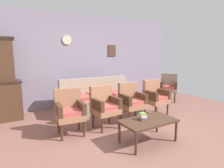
# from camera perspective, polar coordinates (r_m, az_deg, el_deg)

# --- Properties ---
(ground_plane) EXTENTS (7.68, 7.68, 0.00)m
(ground_plane) POSITION_cam_1_polar(r_m,az_deg,el_deg) (4.04, 8.12, -14.13)
(ground_plane) COLOR #84564C
(wall_back_with_decor) EXTENTS (6.40, 0.09, 2.70)m
(wall_back_with_decor) POSITION_cam_1_polar(r_m,az_deg,el_deg) (5.97, -7.74, 7.01)
(wall_back_with_decor) COLOR gray
(wall_back_with_decor) RESTS_ON ground
(floral_couch) EXTENTS (2.03, 0.90, 0.90)m
(floral_couch) POSITION_cam_1_polar(r_m,az_deg,el_deg) (5.25, -4.11, -4.67)
(floral_couch) COLOR gray
(floral_couch) RESTS_ON ground
(armchair_near_couch_end) EXTENTS (0.57, 0.54, 0.90)m
(armchair_near_couch_end) POSITION_cam_1_polar(r_m,az_deg,el_deg) (3.86, -12.53, -7.54)
(armchair_near_couch_end) COLOR #9E6B4C
(armchair_near_couch_end) RESTS_ON ground
(armchair_row_middle) EXTENTS (0.55, 0.52, 0.90)m
(armchair_row_middle) POSITION_cam_1_polar(r_m,az_deg,el_deg) (4.11, -2.22, -6.24)
(armchair_row_middle) COLOR #9E6B4C
(armchair_row_middle) RESTS_ON ground
(armchair_near_cabinet) EXTENTS (0.54, 0.51, 0.90)m
(armchair_near_cabinet) POSITION_cam_1_polar(r_m,az_deg,el_deg) (4.53, 5.88, -4.77)
(armchair_near_cabinet) COLOR #9E6B4C
(armchair_near_cabinet) RESTS_ON ground
(armchair_by_doorway) EXTENTS (0.53, 0.50, 0.90)m
(armchair_by_doorway) POSITION_cam_1_polar(r_m,az_deg,el_deg) (5.02, 12.80, -3.50)
(armchair_by_doorway) COLOR #9E6B4C
(armchair_by_doorway) RESTS_ON ground
(wingback_chair_by_fireplace) EXTENTS (0.71, 0.71, 0.90)m
(wingback_chair_by_fireplace) POSITION_cam_1_polar(r_m,az_deg,el_deg) (6.58, 16.58, -0.55)
(wingback_chair_by_fireplace) COLOR gray
(wingback_chair_by_fireplace) RESTS_ON ground
(coffee_table) EXTENTS (1.00, 0.56, 0.42)m
(coffee_table) POSITION_cam_1_polar(r_m,az_deg,el_deg) (3.54, 10.77, -11.18)
(coffee_table) COLOR #472D1E
(coffee_table) RESTS_ON ground
(book_stack_on_table) EXTENTS (0.15, 0.12, 0.12)m
(book_stack_on_table) POSITION_cam_1_polar(r_m,az_deg,el_deg) (3.51, 9.05, -9.55)
(book_stack_on_table) COLOR #684E7C
(book_stack_on_table) RESTS_ON coffee_table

